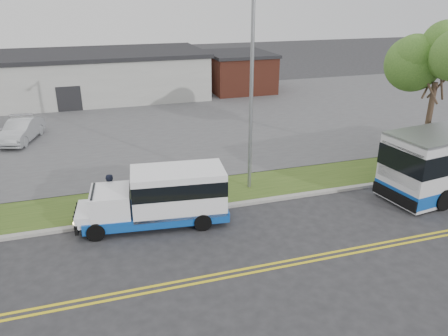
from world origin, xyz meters
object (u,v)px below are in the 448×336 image
object	(u,v)px
streetlight_near	(252,89)
pedestrian	(110,194)
tree_east	(440,58)
parked_car_a	(21,130)
parked_car_b	(16,130)
shuttle_bus	(164,195)

from	to	relation	value
streetlight_near	pedestrian	world-z (taller)	streetlight_near
tree_east	parked_car_a	xyz separation A→B (m)	(-23.03, 11.50, -5.35)
parked_car_a	parked_car_b	world-z (taller)	parked_car_a
shuttle_bus	tree_east	bearing A→B (deg)	15.35
shuttle_bus	parked_car_a	size ratio (longest dim) A/B	1.45
streetlight_near	parked_car_a	world-z (taller)	streetlight_near
tree_east	shuttle_bus	xyz separation A→B (m)	(-15.83, -2.47, -4.88)
streetlight_near	parked_car_b	world-z (taller)	streetlight_near
pedestrian	parked_car_b	size ratio (longest dim) A/B	0.44
tree_east	shuttle_bus	distance (m)	16.75
tree_east	shuttle_bus	bearing A→B (deg)	-171.13
tree_east	shuttle_bus	size ratio (longest dim) A/B	1.25
tree_east	parked_car_b	xyz separation A→B (m)	(-23.43, 12.11, -5.47)
pedestrian	shuttle_bus	bearing A→B (deg)	106.38
pedestrian	parked_car_b	distance (m)	14.28
streetlight_near	parked_car_b	distance (m)	18.12
tree_east	parked_car_a	distance (m)	26.29
streetlight_near	shuttle_bus	distance (m)	6.59
tree_east	streetlight_near	xyz separation A→B (m)	(-11.00, -0.27, -0.97)
tree_east	pedestrian	world-z (taller)	tree_east
pedestrian	parked_car_a	size ratio (longest dim) A/B	0.42
pedestrian	parked_car_a	bearing A→B (deg)	-110.06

